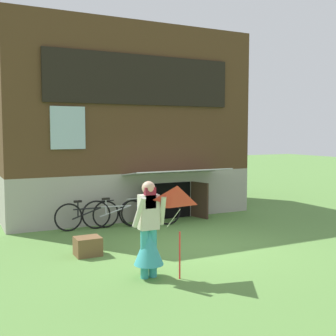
# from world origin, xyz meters

# --- Properties ---
(ground_plane) EXTENTS (60.00, 60.00, 0.00)m
(ground_plane) POSITION_xyz_m (0.00, 0.00, 0.00)
(ground_plane) COLOR #56843D
(log_house) EXTENTS (7.33, 5.80, 5.59)m
(log_house) POSITION_xyz_m (0.00, 5.34, 2.80)
(log_house) COLOR #9E998E
(log_house) RESTS_ON ground_plane
(person) EXTENTS (0.61, 0.53, 1.69)m
(person) POSITION_xyz_m (-1.81, -1.47, 0.71)
(person) COLOR teal
(person) RESTS_ON ground_plane
(kite) EXTENTS (0.85, 0.85, 1.55)m
(kite) POSITION_xyz_m (-1.51, -1.97, 1.29)
(kite) COLOR red
(kite) RESTS_ON ground_plane
(bicycle_blue) EXTENTS (1.63, 0.51, 0.77)m
(bicycle_blue) POSITION_xyz_m (-0.05, 2.35, 0.37)
(bicycle_blue) COLOR black
(bicycle_blue) RESTS_ON ground_plane
(bicycle_silver) EXTENTS (1.76, 0.39, 0.81)m
(bicycle_silver) POSITION_xyz_m (-0.97, 2.52, 0.39)
(bicycle_silver) COLOR black
(bicycle_silver) RESTS_ON ground_plane
(bicycle_black) EXTENTS (1.71, 0.09, 0.78)m
(bicycle_black) POSITION_xyz_m (-1.70, 2.64, 0.38)
(bicycle_black) COLOR black
(bicycle_black) RESTS_ON ground_plane
(wooden_crate) EXTENTS (0.52, 0.44, 0.38)m
(wooden_crate) POSITION_xyz_m (-2.37, 0.33, 0.19)
(wooden_crate) COLOR brown
(wooden_crate) RESTS_ON ground_plane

